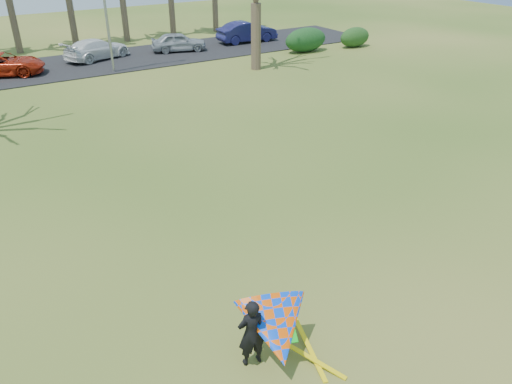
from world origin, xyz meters
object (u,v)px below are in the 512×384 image
car_4 (179,42)px  car_5 (247,32)px  kite_flyer (274,331)px  car_2 (2,64)px  car_3 (97,49)px

car_4 → car_5: 5.90m
car_5 → kite_flyer: (-16.36, -28.20, 0.01)m
car_4 → car_5: (5.90, 0.20, 0.11)m
car_2 → car_5: bearing=-66.8°
car_3 → car_5: bearing=-113.3°
car_2 → car_4: bearing=-66.7°
car_2 → car_5: size_ratio=1.03×
car_4 → kite_flyer: size_ratio=1.62×
car_3 → car_5: car_5 is taller
car_3 → car_5: size_ratio=0.99×
car_2 → car_3: 6.21m
car_2 → kite_flyer: (1.34, -27.55, 0.11)m
car_2 → kite_flyer: 27.58m
kite_flyer → car_2: bearing=92.8°
car_5 → kite_flyer: kite_flyer is taller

